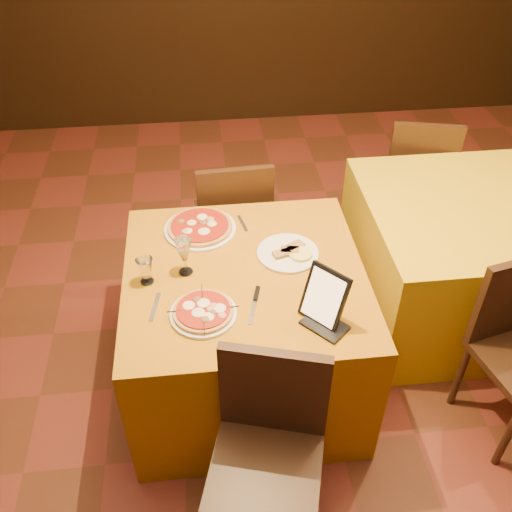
{
  "coord_description": "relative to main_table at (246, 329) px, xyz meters",
  "views": [
    {
      "loc": [
        -0.2,
        -1.5,
        2.46
      ],
      "look_at": [
        0.01,
        0.42,
        0.86
      ],
      "focal_mm": 40.0,
      "sensor_mm": 36.0,
      "label": 1
    }
  ],
  "objects": [
    {
      "name": "chair_main_far",
      "position": [
        -0.0,
        0.83,
        0.08
      ],
      "size": [
        0.48,
        0.48,
        0.91
      ],
      "primitive_type": null,
      "rotation": [
        0.0,
        0.0,
        3.2
      ],
      "color": "black",
      "rests_on": "floor"
    },
    {
      "name": "water_glass",
      "position": [
        -0.44,
        -0.01,
        0.44
      ],
      "size": [
        0.09,
        0.09,
        0.13
      ],
      "primitive_type": null,
      "rotation": [
        0.0,
        0.0,
        -0.3
      ],
      "color": "white",
      "rests_on": "main_table"
    },
    {
      "name": "chair_main_near",
      "position": [
        -0.0,
        -0.8,
        0.08
      ],
      "size": [
        0.5,
        0.5,
        0.91
      ],
      "primitive_type": null,
      "rotation": [
        0.0,
        0.0,
        -0.28
      ],
      "color": "black",
      "rests_on": "floor"
    },
    {
      "name": "side_table",
      "position": [
        1.25,
        0.4,
        0.0
      ],
      "size": [
        1.1,
        1.1,
        0.75
      ],
      "primitive_type": "cube",
      "color": "gold",
      "rests_on": "floor"
    },
    {
      "name": "pizza_near",
      "position": [
        -0.2,
        -0.25,
        0.39
      ],
      "size": [
        0.28,
        0.28,
        0.03
      ],
      "rotation": [
        0.0,
        0.0,
        -0.17
      ],
      "color": "white",
      "rests_on": "main_table"
    },
    {
      "name": "wine_glass",
      "position": [
        -0.26,
        0.03,
        0.47
      ],
      "size": [
        0.08,
        0.08,
        0.19
      ],
      "primitive_type": null,
      "rotation": [
        0.0,
        0.0,
        0.1
      ],
      "color": "#CBC373",
      "rests_on": "main_table"
    },
    {
      "name": "pizza_far",
      "position": [
        -0.19,
        0.34,
        0.39
      ],
      "size": [
        0.36,
        0.36,
        0.03
      ],
      "rotation": [
        0.0,
        0.0,
        0.21
      ],
      "color": "white",
      "rests_on": "main_table"
    },
    {
      "name": "tablet",
      "position": [
        0.29,
        -0.32,
        0.49
      ],
      "size": [
        0.2,
        0.2,
        0.23
      ],
      "primitive_type": "cube",
      "rotation": [
        -0.35,
        0.0,
        -0.83
      ],
      "color": "black",
      "rests_on": "main_table"
    },
    {
      "name": "chair_side_far",
      "position": [
        1.25,
        1.2,
        0.08
      ],
      "size": [
        0.48,
        0.48,
        0.91
      ],
      "primitive_type": null,
      "rotation": [
        0.0,
        0.0,
        2.9
      ],
      "color": "black",
      "rests_on": "floor"
    },
    {
      "name": "cutlet_dish",
      "position": [
        0.22,
        0.11,
        0.39
      ],
      "size": [
        0.29,
        0.29,
        0.03
      ],
      "rotation": [
        0.0,
        0.0,
        -0.11
      ],
      "color": "white",
      "rests_on": "main_table"
    },
    {
      "name": "fork_near",
      "position": [
        -0.4,
        -0.18,
        0.38
      ],
      "size": [
        0.05,
        0.17,
        0.01
      ],
      "primitive_type": "cube",
      "rotation": [
        0.0,
        0.0,
        1.39
      ],
      "color": "#B5B5BC",
      "rests_on": "main_table"
    },
    {
      "name": "main_table",
      "position": [
        0.0,
        0.0,
        0.0
      ],
      "size": [
        1.1,
        1.1,
        0.75
      ],
      "primitive_type": "cube",
      "color": "#AB6B0B",
      "rests_on": "floor"
    },
    {
      "name": "knife",
      "position": [
        0.02,
        -0.23,
        0.38
      ],
      "size": [
        0.07,
        0.19,
        0.01
      ],
      "primitive_type": "cube",
      "rotation": [
        0.0,
        0.0,
        1.3
      ],
      "color": "silver",
      "rests_on": "main_table"
    },
    {
      "name": "floor",
      "position": [
        0.04,
        -0.44,
        -0.38
      ],
      "size": [
        6.0,
        7.0,
        0.01
      ],
      "primitive_type": "cube",
      "color": "#5E2D19",
      "rests_on": "ground"
    },
    {
      "name": "fork_far",
      "position": [
        0.02,
        0.37,
        0.38
      ],
      "size": [
        0.05,
        0.14,
        0.01
      ],
      "primitive_type": "cube",
      "rotation": [
        0.0,
        0.0,
        1.79
      ],
      "color": "#A4A3AA",
      "rests_on": "main_table"
    }
  ]
}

